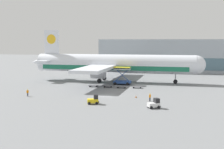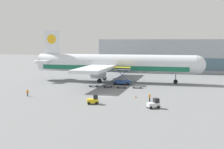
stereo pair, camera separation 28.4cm
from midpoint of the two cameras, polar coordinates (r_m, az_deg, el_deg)
The scene contains 13 objects.
ground_plane at distance 76.37m, azimuth -1.12°, elevation -3.94°, with size 400.00×400.00×0.00m, color slate.
terminal_building at distance 141.24m, azimuth 16.58°, elevation 3.33°, with size 90.00×18.20×14.00m.
airplane_main at distance 102.01m, azimuth 0.06°, elevation 1.93°, with size 58.04×48.03×17.00m.
scissor_lift_loader at distance 95.74m, azimuth 1.99°, elevation -0.63°, with size 5.21×3.38×5.38m.
baggage_tug_foreground at distance 63.13m, azimuth 7.81°, elevation -5.35°, with size 2.82×2.55×2.00m.
baggage_tug_mid at distance 66.77m, azimuth -3.32°, elevation -4.66°, with size 2.77×2.30×2.00m.
baggage_dolly_lead at distance 91.27m, azimuth -3.30°, elevation -2.03°, with size 3.74×1.67×0.48m.
baggage_dolly_second at distance 90.41m, azimuth -0.64°, elevation -2.10°, with size 3.74×1.67×0.48m.
baggage_dolly_third at distance 88.92m, azimuth 1.81°, elevation -2.24°, with size 3.74×1.67×0.48m.
baggage_dolly_trail at distance 89.05m, azimuth 4.73°, elevation -2.25°, with size 3.74×1.67×0.48m.
ground_crew_near at distance 78.40m, azimuth -15.10°, elevation -3.13°, with size 0.39×0.49×1.75m.
ground_crew_far at distance 70.07m, azimuth 7.02°, elevation -4.04°, with size 0.37×0.50×1.78m.
traffic_cone_near at distance 74.13m, azimuth 4.49°, elevation -4.00°, with size 0.40×0.40×0.71m.
Camera 2 is at (19.25, -72.66, 13.48)m, focal length 50.00 mm.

